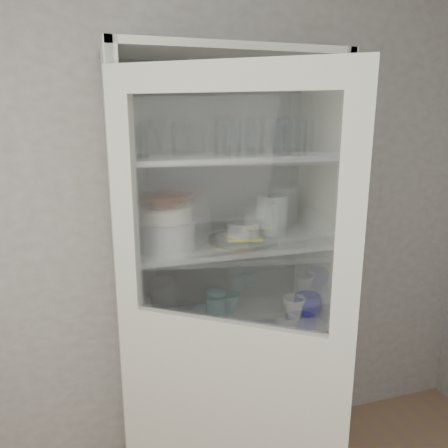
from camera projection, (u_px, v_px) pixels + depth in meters
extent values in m
cube|color=gray|center=(173.00, 224.00, 2.18)|extent=(3.60, 0.02, 2.60)
cube|color=beige|center=(121.00, 294.00, 1.95)|extent=(0.03, 0.45, 2.10)
cube|color=beige|center=(315.00, 272.00, 2.23)|extent=(0.03, 0.45, 2.10)
cube|color=gray|center=(212.00, 268.00, 2.29)|extent=(1.00, 0.03, 2.10)
cube|color=beige|center=(224.00, 53.00, 1.84)|extent=(1.00, 0.45, 0.03)
cube|color=silver|center=(225.00, 394.00, 2.22)|extent=(0.94, 0.42, 0.02)
cube|color=silver|center=(225.00, 322.00, 2.13)|extent=(0.94, 0.42, 0.02)
cube|color=silver|center=(225.00, 243.00, 2.03)|extent=(0.94, 0.42, 0.02)
cube|color=silver|center=(225.00, 157.00, 1.93)|extent=(0.94, 0.42, 0.02)
cube|color=beige|center=(228.00, 448.00, 1.72)|extent=(0.75, 0.56, 1.10)
cube|color=beige|center=(229.00, 76.00, 1.38)|extent=(0.75, 0.56, 0.10)
cube|color=beige|center=(125.00, 206.00, 1.62)|extent=(0.10, 0.08, 0.80)
cube|color=beige|center=(351.00, 223.00, 1.37)|extent=(0.10, 0.08, 0.80)
cube|color=silver|center=(228.00, 214.00, 1.49)|extent=(0.59, 0.43, 0.78)
cylinder|color=silver|center=(133.00, 143.00, 1.70)|extent=(0.07, 0.07, 0.13)
cylinder|color=silver|center=(139.00, 142.00, 1.67)|extent=(0.08, 0.08, 0.14)
cylinder|color=silver|center=(232.00, 139.00, 1.82)|extent=(0.09, 0.09, 0.15)
cylinder|color=silver|center=(255.00, 137.00, 1.85)|extent=(0.10, 0.10, 0.15)
cylinder|color=silver|center=(281.00, 139.00, 1.86)|extent=(0.08, 0.08, 0.14)
cylinder|color=silver|center=(285.00, 139.00, 1.90)|extent=(0.09, 0.09, 0.13)
cylinder|color=silver|center=(298.00, 138.00, 1.86)|extent=(0.09, 0.09, 0.15)
cylinder|color=silver|center=(130.00, 139.00, 1.80)|extent=(0.08, 0.08, 0.15)
cylinder|color=silver|center=(180.00, 139.00, 1.84)|extent=(0.07, 0.07, 0.14)
cylinder|color=silver|center=(223.00, 138.00, 1.90)|extent=(0.09, 0.09, 0.15)
cylinder|color=silver|center=(256.00, 137.00, 1.99)|extent=(0.08, 0.08, 0.15)
cylinder|color=silver|center=(167.00, 235.00, 1.88)|extent=(0.25, 0.25, 0.13)
cylinder|color=silver|center=(158.00, 230.00, 2.06)|extent=(0.22, 0.22, 0.08)
cylinder|color=beige|center=(166.00, 214.00, 1.86)|extent=(0.24, 0.24, 0.07)
imported|color=#602F17|center=(166.00, 200.00, 1.85)|extent=(0.24, 0.24, 0.05)
cylinder|color=silver|center=(243.00, 239.00, 2.02)|extent=(0.34, 0.34, 0.02)
cube|color=yellow|center=(243.00, 236.00, 2.02)|extent=(0.18, 0.18, 0.01)
cylinder|color=silver|center=(243.00, 228.00, 2.01)|extent=(0.16, 0.16, 0.06)
cylinder|color=silver|center=(272.00, 216.00, 2.09)|extent=(0.15, 0.15, 0.20)
imported|color=#1118A4|center=(308.00, 305.00, 2.17)|extent=(0.14, 0.14, 0.11)
imported|color=teal|center=(230.00, 303.00, 2.21)|extent=(0.11, 0.11, 0.09)
imported|color=silver|center=(294.00, 308.00, 2.14)|extent=(0.14, 0.14, 0.10)
cylinder|color=teal|center=(216.00, 306.00, 2.16)|extent=(0.10, 0.10, 0.10)
ellipsoid|color=teal|center=(216.00, 294.00, 2.15)|extent=(0.10, 0.10, 0.02)
cylinder|color=silver|center=(160.00, 331.00, 1.97)|extent=(0.11, 0.11, 0.04)
cylinder|color=silver|center=(139.00, 315.00, 2.01)|extent=(0.12, 0.12, 0.14)
imported|color=beige|center=(223.00, 383.00, 2.24)|extent=(0.24, 0.24, 0.07)
cube|color=#ABABAB|center=(231.00, 387.00, 2.20)|extent=(0.24, 0.18, 0.07)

